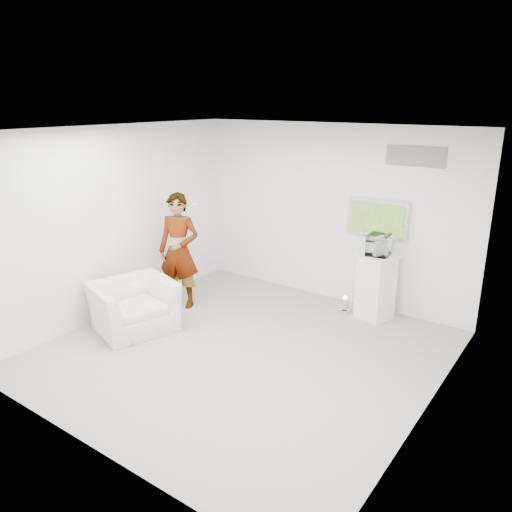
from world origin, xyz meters
name	(u,v)px	position (x,y,z in m)	size (l,w,h in m)	color
room	(243,248)	(0.00, 0.00, 1.50)	(5.01, 5.01, 3.00)	#A49E96
tv	(377,218)	(0.85, 2.45, 1.55)	(1.00, 0.08, 0.60)	#BBBBBF
logo_decal	(415,156)	(1.35, 2.49, 2.55)	(0.90, 0.02, 0.30)	slate
person	(179,251)	(-1.85, 0.70, 0.96)	(0.70, 0.46, 1.93)	white
armchair	(133,306)	(-1.79, -0.38, 0.38)	(1.15, 1.01, 0.75)	white
pedestal	(376,287)	(1.03, 2.13, 0.52)	(0.51, 0.51, 1.05)	white
floor_uplight	(345,305)	(0.57, 2.02, 0.14)	(0.18, 0.18, 0.28)	silver
vitrine	(379,245)	(1.03, 2.13, 1.21)	(0.33, 0.33, 0.33)	white
console	(379,248)	(1.03, 2.13, 1.16)	(0.05, 0.17, 0.23)	white
wii_remote	(195,204)	(-1.66, 0.93, 1.73)	(0.03, 0.13, 0.03)	white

